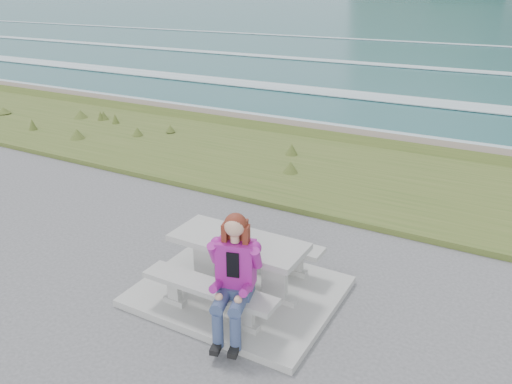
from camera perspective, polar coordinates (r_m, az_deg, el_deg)
concrete_slab at (r=6.94m, az=-1.96°, el=-11.26°), size 2.60×2.10×0.10m
picnic_table at (r=6.61m, az=-2.03°, el=-6.69°), size 1.80×0.75×0.75m
bench_landward at (r=6.24m, az=-5.39°, el=-11.29°), size 1.80×0.35×0.45m
bench_seaward at (r=7.26m, az=0.86°, el=-5.95°), size 1.80×0.35×0.45m
grass_verge at (r=11.08m, az=11.48°, el=1.42°), size 160.00×4.50×0.22m
shore_drop at (r=13.74m, az=15.34°, el=5.21°), size 160.00×0.80×2.20m
ocean at (r=30.69m, az=23.41°, el=10.14°), size 1600.00×1600.00×0.09m
seated_woman at (r=5.84m, az=-2.68°, el=-11.53°), size 0.60×0.83×1.48m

